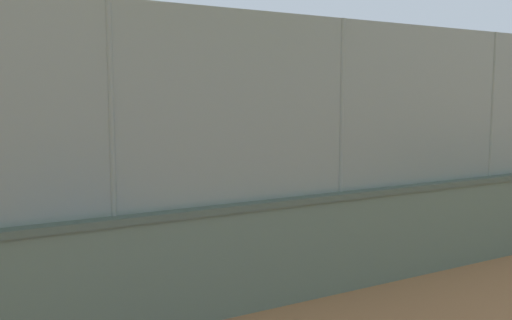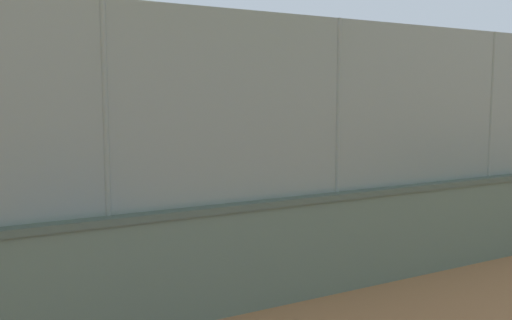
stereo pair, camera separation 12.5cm
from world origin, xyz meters
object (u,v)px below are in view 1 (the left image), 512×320
object	(u,v)px
player_at_service_line	(92,163)
player_crossing_court	(441,174)
sports_ball	(66,177)
courtside_bench	(374,219)
player_foreground_swinging	(28,154)

from	to	relation	value
player_at_service_line	player_crossing_court	size ratio (longest dim) A/B	1.11
sports_ball	courtside_bench	world-z (taller)	sports_ball
sports_ball	player_crossing_court	bearing A→B (deg)	153.60
player_foreground_swinging	player_crossing_court	world-z (taller)	player_foreground_swinging
sports_ball	player_foreground_swinging	bearing A→B (deg)	-87.70
player_crossing_court	courtside_bench	bearing A→B (deg)	25.31
player_crossing_court	courtside_bench	xyz separation A→B (m)	(3.34, 1.58, -0.39)
player_foreground_swinging	player_crossing_court	distance (m)	11.57
player_at_service_line	player_foreground_swinging	world-z (taller)	player_at_service_line
player_crossing_court	courtside_bench	world-z (taller)	player_crossing_court
sports_ball	courtside_bench	size ratio (longest dim) A/B	0.13
player_at_service_line	sports_ball	bearing A→B (deg)	56.23
player_crossing_court	sports_ball	distance (m)	8.46
player_at_service_line	courtside_bench	xyz separation A→B (m)	(-3.38, 6.63, -0.50)
courtside_bench	player_foreground_swinging	bearing A→B (deg)	-66.37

